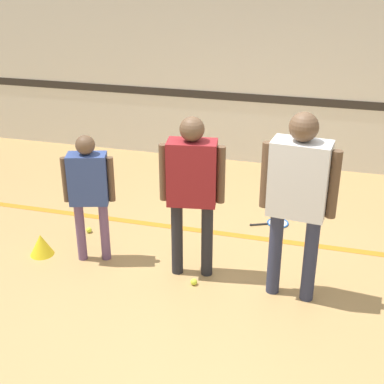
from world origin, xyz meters
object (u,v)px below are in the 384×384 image
at_px(tennis_ball_near_instructor, 194,282).
at_px(racket_spare_on_floor, 276,223).
at_px(tennis_ball_by_spare_racket, 296,213).
at_px(training_cone, 41,245).
at_px(person_student_right, 298,189).
at_px(tennis_ball_stray_left, 89,230).
at_px(person_instructor, 192,181).
at_px(person_student_left, 89,185).

bearing_deg(tennis_ball_near_instructor, racket_spare_on_floor, 67.84).
height_order(tennis_ball_by_spare_racket, training_cone, training_cone).
height_order(tennis_ball_near_instructor, training_cone, training_cone).
xyz_separation_m(racket_spare_on_floor, tennis_ball_by_spare_racket, (0.21, 0.28, 0.02)).
bearing_deg(training_cone, racket_spare_on_floor, 30.53).
xyz_separation_m(person_student_right, tennis_ball_near_instructor, (-0.93, -0.09, -1.09)).
xyz_separation_m(racket_spare_on_floor, tennis_ball_stray_left, (-2.10, -0.81, 0.02)).
xyz_separation_m(person_instructor, person_student_right, (1.01, -0.12, 0.09)).
height_order(person_instructor, tennis_ball_stray_left, person_instructor).
xyz_separation_m(tennis_ball_by_spare_racket, training_cone, (-2.58, -1.68, 0.09)).
bearing_deg(tennis_ball_near_instructor, tennis_ball_by_spare_racket, 65.38).
xyz_separation_m(person_student_left, tennis_ball_stray_left, (-0.31, 0.52, -0.83)).
distance_m(person_instructor, person_student_left, 1.10).
bearing_deg(tennis_ball_near_instructor, person_student_right, 5.26).
distance_m(person_instructor, tennis_ball_by_spare_racket, 2.09).
distance_m(racket_spare_on_floor, tennis_ball_by_spare_racket, 0.35).
relative_size(racket_spare_on_floor, tennis_ball_by_spare_racket, 7.54).
xyz_separation_m(person_student_left, person_student_right, (2.09, -0.11, 0.26)).
relative_size(person_student_left, racket_spare_on_floor, 2.80).
relative_size(person_student_right, training_cone, 6.98).
distance_m(tennis_ball_near_instructor, tennis_ball_stray_left, 1.64).
height_order(person_student_left, tennis_ball_stray_left, person_student_left).
bearing_deg(training_cone, tennis_ball_near_instructor, -3.94).
xyz_separation_m(tennis_ball_near_instructor, tennis_ball_by_spare_racket, (0.83, 1.80, 0.00)).
relative_size(tennis_ball_by_spare_racket, training_cone, 0.25).
bearing_deg(tennis_ball_by_spare_racket, tennis_ball_stray_left, -154.67).
height_order(person_student_right, tennis_ball_stray_left, person_student_right).
height_order(person_student_left, training_cone, person_student_left).
distance_m(person_instructor, tennis_ball_stray_left, 1.79).
relative_size(person_instructor, racket_spare_on_floor, 3.34).
height_order(tennis_ball_stray_left, training_cone, training_cone).
height_order(person_student_left, person_student_right, person_student_right).
bearing_deg(person_student_right, tennis_ball_by_spare_racket, -80.64).
bearing_deg(tennis_ball_by_spare_racket, tennis_ball_near_instructor, -114.62).
bearing_deg(person_student_left, racket_spare_on_floor, 19.64).
bearing_deg(tennis_ball_by_spare_racket, training_cone, -146.90).
bearing_deg(person_instructor, tennis_ball_near_instructor, -78.62).
height_order(racket_spare_on_floor, tennis_ball_by_spare_racket, tennis_ball_by_spare_racket).
relative_size(person_student_left, tennis_ball_stray_left, 21.08).
bearing_deg(person_instructor, person_student_right, -15.89).
xyz_separation_m(person_instructor, tennis_ball_near_instructor, (0.08, -0.21, -0.99)).
xyz_separation_m(person_instructor, tennis_ball_by_spare_racket, (0.90, 1.60, -0.99)).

